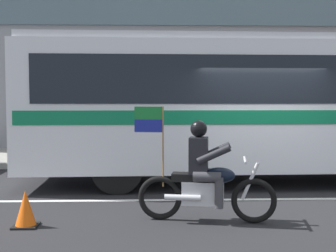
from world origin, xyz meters
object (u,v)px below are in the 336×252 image
object	(u,v)px
transit_bus	(274,99)
fire_hydrant	(222,146)
traffic_cone	(26,210)
motorcycle_with_rider	(205,179)

from	to	relation	value
transit_bus	fire_hydrant	xyz separation A→B (m)	(-0.73, 2.83, -1.36)
fire_hydrant	traffic_cone	size ratio (longest dim) A/B	1.36
traffic_cone	motorcycle_with_rider	bearing A→B (deg)	4.39
transit_bus	motorcycle_with_rider	bearing A→B (deg)	-121.17
traffic_cone	fire_hydrant	bearing A→B (deg)	58.08
transit_bus	fire_hydrant	size ratio (longest dim) A/B	14.99
transit_bus	traffic_cone	size ratio (longest dim) A/B	20.43
transit_bus	fire_hydrant	bearing A→B (deg)	104.53
motorcycle_with_rider	traffic_cone	distance (m)	2.72
motorcycle_with_rider	fire_hydrant	bearing A→B (deg)	78.59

